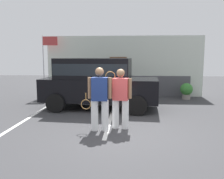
{
  "coord_description": "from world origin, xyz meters",
  "views": [
    {
      "loc": [
        0.26,
        -6.49,
        2.12
      ],
      "look_at": [
        -0.29,
        1.2,
        1.05
      ],
      "focal_mm": 38.17,
      "sensor_mm": 36.0,
      "label": 1
    }
  ],
  "objects_px": {
    "potted_plant_by_porch": "(186,90)",
    "flag_pole": "(47,55)",
    "tennis_player_man": "(100,98)",
    "tennis_player_woman": "(120,98)",
    "parked_suv": "(98,81)"
  },
  "relations": [
    {
      "from": "parked_suv",
      "to": "tennis_player_man",
      "type": "distance_m",
      "value": 2.98
    },
    {
      "from": "tennis_player_man",
      "to": "tennis_player_woman",
      "type": "height_order",
      "value": "tennis_player_man"
    },
    {
      "from": "parked_suv",
      "to": "tennis_player_woman",
      "type": "relative_size",
      "value": 2.68
    },
    {
      "from": "tennis_player_man",
      "to": "potted_plant_by_porch",
      "type": "relative_size",
      "value": 2.25
    },
    {
      "from": "potted_plant_by_porch",
      "to": "flag_pole",
      "type": "bearing_deg",
      "value": 177.46
    },
    {
      "from": "tennis_player_man",
      "to": "flag_pole",
      "type": "bearing_deg",
      "value": -59.55
    },
    {
      "from": "tennis_player_man",
      "to": "flag_pole",
      "type": "xyz_separation_m",
      "value": [
        -3.49,
        5.7,
        1.27
      ]
    },
    {
      "from": "flag_pole",
      "to": "tennis_player_woman",
      "type": "bearing_deg",
      "value": -53.24
    },
    {
      "from": "parked_suv",
      "to": "flag_pole",
      "type": "height_order",
      "value": "flag_pole"
    },
    {
      "from": "tennis_player_man",
      "to": "potted_plant_by_porch",
      "type": "bearing_deg",
      "value": -125.59
    },
    {
      "from": "flag_pole",
      "to": "tennis_player_man",
      "type": "bearing_deg",
      "value": -58.53
    },
    {
      "from": "tennis_player_woman",
      "to": "flag_pole",
      "type": "height_order",
      "value": "flag_pole"
    },
    {
      "from": "potted_plant_by_porch",
      "to": "tennis_player_woman",
      "type": "bearing_deg",
      "value": -121.32
    },
    {
      "from": "potted_plant_by_porch",
      "to": "flag_pole",
      "type": "distance_m",
      "value": 7.42
    },
    {
      "from": "tennis_player_man",
      "to": "potted_plant_by_porch",
      "type": "xyz_separation_m",
      "value": [
        3.71,
        5.39,
        -0.49
      ]
    }
  ]
}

